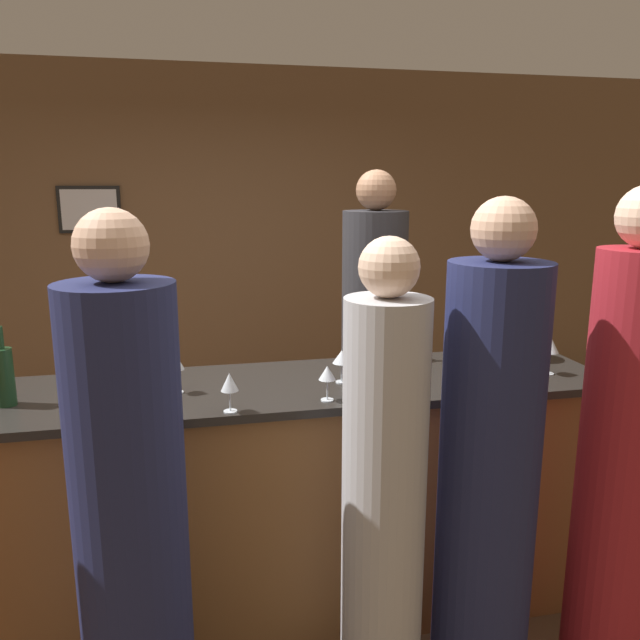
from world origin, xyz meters
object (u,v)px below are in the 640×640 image
guest_0 (383,514)px  ice_bucket (517,340)px  wine_bottle_0 (4,375)px  wine_bottle_1 (394,336)px  guest_3 (131,528)px  guest_1 (621,472)px  bartender (373,363)px  guest_4 (487,489)px  wine_bottle_2 (124,352)px

guest_0 → ice_bucket: bearing=41.9°
wine_bottle_0 → wine_bottle_1: 1.70m
guest_0 → guest_3: (-0.82, 0.03, 0.03)m
guest_1 → ice_bucket: (0.07, 0.89, 0.27)m
bartender → guest_4: size_ratio=1.06×
wine_bottle_0 → guest_4: bearing=-20.9°
wine_bottle_2 → guest_0: bearing=-45.7°
wine_bottle_2 → ice_bucket: 1.86m
bartender → wine_bottle_1: 0.55m
bartender → ice_bucket: (0.56, -0.57, 0.25)m
guest_0 → guest_1: size_ratio=0.92×
guest_4 → wine_bottle_0: 1.86m
guest_1 → wine_bottle_1: bearing=118.1°
guest_4 → wine_bottle_0: (-1.71, 0.65, 0.33)m
wine_bottle_0 → wine_bottle_2: bearing=31.7°
guest_1 → guest_3: 1.71m
ice_bucket → guest_3: bearing=-155.2°
bartender → guest_4: (-0.01, -1.42, -0.05)m
bartender → guest_1: (0.49, -1.46, -0.02)m
guest_0 → guest_1: bearing=-2.0°
guest_4 → wine_bottle_1: size_ratio=6.22×
guest_3 → ice_bucket: size_ratio=10.24×
bartender → wine_bottle_2: bearing=21.4°
wine_bottle_1 → guest_3: bearing=-141.9°
wine_bottle_0 → wine_bottle_1: (1.68, 0.29, -0.00)m
wine_bottle_1 → guest_1: bearing=-61.9°
guest_4 → wine_bottle_2: size_ratio=6.24×
guest_4 → wine_bottle_2: (-1.29, 0.91, 0.33)m
guest_0 → wine_bottle_1: 1.09m
wine_bottle_0 → guest_1: bearing=-17.5°
guest_1 → wine_bottle_0: 2.33m
guest_1 → guest_3: bearing=177.8°
guest_3 → ice_bucket: bearing=24.8°
guest_4 → wine_bottle_2: bearing=144.8°
guest_0 → wine_bottle_0: guest_0 is taller
wine_bottle_1 → ice_bucket: size_ratio=1.67×
guest_4 → wine_bottle_1: 1.00m
guest_0 → wine_bottle_2: (-0.90, 0.92, 0.37)m
guest_1 → bartender: bearing=108.5°
guest_0 → guest_4: size_ratio=0.94×
bartender → ice_bucket: size_ratio=11.00×
guest_0 → wine_bottle_2: guest_0 is taller
wine_bottle_2 → ice_bucket: size_ratio=1.67×
wine_bottle_1 → ice_bucket: 0.61m
guest_3 → wine_bottle_2: 0.96m
guest_0 → wine_bottle_0: size_ratio=5.67×
guest_1 → ice_bucket: guest_1 is taller
guest_3 → guest_4: (1.21, -0.02, 0.01)m
bartender → guest_0: bearing=74.5°
guest_0 → wine_bottle_0: 1.52m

